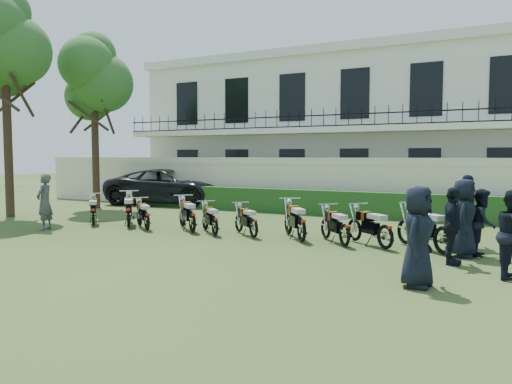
# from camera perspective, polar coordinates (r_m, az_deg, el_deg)

# --- Properties ---
(ground) EXTENTS (100.00, 100.00, 0.00)m
(ground) POSITION_cam_1_polar(r_m,az_deg,el_deg) (14.29, -6.68, -5.44)
(ground) COLOR #2D471C
(ground) RESTS_ON ground
(perimeter_wall) EXTENTS (30.00, 0.35, 2.30)m
(perimeter_wall) POSITION_cam_1_polar(r_m,az_deg,el_deg) (21.20, 5.65, 0.88)
(perimeter_wall) COLOR #EDE4C7
(perimeter_wall) RESTS_ON ground
(hedge) EXTENTS (18.00, 0.60, 1.00)m
(hedge) POSITION_cam_1_polar(r_m,az_deg,el_deg) (20.15, 7.41, -1.22)
(hedge) COLOR #1B4217
(hedge) RESTS_ON ground
(building) EXTENTS (20.40, 9.60, 7.40)m
(building) POSITION_cam_1_polar(r_m,az_deg,el_deg) (26.81, 10.55, 6.94)
(building) COLOR silver
(building) RESTS_ON ground
(tree_west_mid) EXTENTS (3.40, 3.20, 8.82)m
(tree_west_mid) POSITION_cam_1_polar(r_m,az_deg,el_deg) (21.96, -26.77, 15.00)
(tree_west_mid) COLOR #473323
(tree_west_mid) RESTS_ON ground
(tree_west_near) EXTENTS (3.40, 3.20, 7.90)m
(tree_west_near) POSITION_cam_1_polar(r_m,az_deg,el_deg) (23.99, -18.00, 12.38)
(tree_west_near) COLOR #473323
(tree_west_near) RESTS_ON ground
(motorcycle_0) EXTENTS (1.42, 1.39, 1.03)m
(motorcycle_0) POSITION_cam_1_polar(r_m,az_deg,el_deg) (17.63, -18.12, -2.24)
(motorcycle_0) COLOR black
(motorcycle_0) RESTS_ON ground
(motorcycle_1) EXTENTS (1.44, 1.64, 1.14)m
(motorcycle_1) POSITION_cam_1_polar(r_m,az_deg,el_deg) (16.89, -14.37, -2.27)
(motorcycle_1) COLOR black
(motorcycle_1) RESTS_ON ground
(motorcycle_2) EXTENTS (1.46, 1.18, 0.98)m
(motorcycle_2) POSITION_cam_1_polar(r_m,az_deg,el_deg) (16.07, -12.36, -2.82)
(motorcycle_2) COLOR black
(motorcycle_2) RESTS_ON ground
(motorcycle_3) EXTENTS (1.56, 1.38, 1.08)m
(motorcycle_3) POSITION_cam_1_polar(r_m,az_deg,el_deg) (15.35, -7.29, -2.90)
(motorcycle_3) COLOR black
(motorcycle_3) RESTS_ON ground
(motorcycle_4) EXTENTS (1.35, 1.26, 0.96)m
(motorcycle_4) POSITION_cam_1_polar(r_m,az_deg,el_deg) (14.70, -4.72, -3.42)
(motorcycle_4) COLOR black
(motorcycle_4) RESTS_ON ground
(motorcycle_5) EXTENTS (1.40, 1.18, 0.95)m
(motorcycle_5) POSITION_cam_1_polar(r_m,az_deg,el_deg) (14.30, -0.28, -3.62)
(motorcycle_5) COLOR black
(motorcycle_5) RESTS_ON ground
(motorcycle_6) EXTENTS (1.37, 1.66, 1.12)m
(motorcycle_6) POSITION_cam_1_polar(r_m,az_deg,el_deg) (13.62, 5.25, -3.71)
(motorcycle_6) COLOR black
(motorcycle_6) RESTS_ON ground
(motorcycle_7) EXTENTS (1.32, 1.45, 1.02)m
(motorcycle_7) POSITION_cam_1_polar(r_m,az_deg,el_deg) (13.13, 10.09, -4.25)
(motorcycle_7) COLOR black
(motorcycle_7) RESTS_ON ground
(motorcycle_8) EXTENTS (1.59, 1.30, 1.07)m
(motorcycle_8) POSITION_cam_1_polar(r_m,az_deg,el_deg) (12.97, 14.57, -4.32)
(motorcycle_8) COLOR black
(motorcycle_8) RESTS_ON ground
(motorcycle_9) EXTENTS (1.64, 1.50, 1.15)m
(motorcycle_9) POSITION_cam_1_polar(r_m,az_deg,el_deg) (12.72, 20.63, -4.44)
(motorcycle_9) COLOR black
(motorcycle_9) RESTS_ON ground
(suv) EXTENTS (6.61, 3.82, 1.73)m
(suv) POSITION_cam_1_polar(r_m,az_deg,el_deg) (24.62, -9.79, 0.58)
(suv) COLOR black
(suv) RESTS_ON ground
(inspector) EXTENTS (0.63, 0.77, 1.81)m
(inspector) POSITION_cam_1_polar(r_m,az_deg,el_deg) (17.31, -23.01, -1.04)
(inspector) COLOR #515156
(inspector) RESTS_ON ground
(officer_0) EXTENTS (0.66, 0.95, 1.84)m
(officer_0) POSITION_cam_1_polar(r_m,az_deg,el_deg) (9.48, 18.00, -4.88)
(officer_0) COLOR black
(officer_0) RESTS_ON ground
(officer_2) EXTENTS (0.42, 1.00, 1.70)m
(officer_2) POSITION_cam_1_polar(r_m,az_deg,el_deg) (11.69, 21.48, -3.64)
(officer_2) COLOR black
(officer_2) RESTS_ON ground
(officer_3) EXTENTS (0.59, 0.90, 1.84)m
(officer_3) POSITION_cam_1_polar(r_m,az_deg,el_deg) (12.67, 22.65, -2.76)
(officer_3) COLOR black
(officer_3) RESTS_ON ground
(officer_4) EXTENTS (0.65, 0.81, 1.60)m
(officer_4) POSITION_cam_1_polar(r_m,az_deg,el_deg) (12.96, 24.44, -3.21)
(officer_4) COLOR black
(officer_4) RESTS_ON ground
(officer_5) EXTENTS (0.58, 1.15, 1.89)m
(officer_5) POSITION_cam_1_polar(r_m,az_deg,el_deg) (13.99, 22.91, -2.04)
(officer_5) COLOR black
(officer_5) RESTS_ON ground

